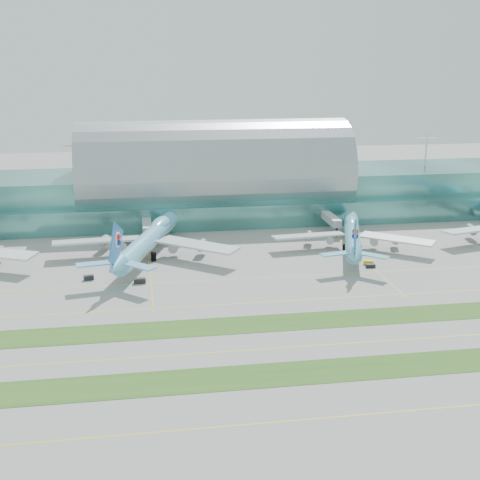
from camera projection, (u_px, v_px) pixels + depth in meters
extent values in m
plane|color=gray|center=(272.00, 326.00, 180.15)|extent=(700.00, 700.00, 0.00)
cube|color=#3D7A75|center=(214.00, 194.00, 301.14)|extent=(340.00, 42.00, 20.00)
cube|color=#3D7A75|center=(221.00, 217.00, 279.65)|extent=(340.00, 8.00, 10.00)
ellipsoid|color=#9EA5A8|center=(214.00, 172.00, 298.46)|extent=(340.00, 46.20, 16.17)
cylinder|color=white|center=(213.00, 154.00, 296.31)|extent=(0.80, 0.80, 16.00)
cube|color=#B2B7B7|center=(147.00, 225.00, 264.35)|extent=(3.50, 22.00, 3.00)
cylinder|color=black|center=(148.00, 240.00, 255.78)|extent=(1.00, 1.00, 4.00)
cube|color=#B2B7B7|center=(330.00, 218.00, 275.72)|extent=(3.50, 22.00, 3.00)
cylinder|color=black|center=(337.00, 232.00, 267.15)|extent=(1.00, 1.00, 4.00)
cube|color=#2D591E|center=(297.00, 373.00, 153.50)|extent=(420.00, 12.00, 0.08)
cube|color=#2D591E|center=(271.00, 323.00, 182.04)|extent=(420.00, 12.00, 0.08)
cube|color=yellow|center=(320.00, 418.00, 134.49)|extent=(420.00, 0.35, 0.01)
cube|color=yellow|center=(283.00, 348.00, 166.83)|extent=(420.00, 0.35, 0.01)
cube|color=yellow|center=(260.00, 302.00, 197.27)|extent=(420.00, 0.35, 0.01)
cube|color=yellow|center=(247.00, 279.00, 218.20)|extent=(420.00, 0.35, 0.01)
cylinder|color=#6BC2ED|center=(148.00, 240.00, 239.88)|extent=(25.50, 62.97, 6.40)
ellipsoid|color=#6BC2ED|center=(161.00, 223.00, 256.49)|extent=(11.69, 20.39, 4.56)
cone|color=#6BC2ED|center=(172.00, 218.00, 272.74)|extent=(7.67, 6.86, 6.40)
cone|color=#6BC2ED|center=(115.00, 268.00, 205.11)|extent=(8.61, 10.70, 6.08)
cube|color=silver|center=(97.00, 241.00, 240.69)|extent=(31.49, 10.11, 1.26)
cylinder|color=gray|center=(114.00, 243.00, 245.92)|extent=(5.07, 6.48, 3.51)
cube|color=silver|center=(197.00, 245.00, 235.35)|extent=(28.82, 25.75, 1.26)
cylinder|color=gray|center=(188.00, 246.00, 241.91)|extent=(5.07, 6.48, 3.51)
cube|color=blue|center=(116.00, 245.00, 205.33)|extent=(4.70, 13.12, 14.89)
cylinder|color=white|center=(117.00, 240.00, 205.90)|extent=(2.39, 5.01, 4.96)
cylinder|color=black|center=(166.00, 235.00, 264.33)|extent=(1.86, 1.86, 3.10)
cylinder|color=black|center=(137.00, 256.00, 237.66)|extent=(1.86, 1.86, 3.10)
cylinder|color=black|center=(154.00, 257.00, 236.77)|extent=(1.86, 1.86, 3.10)
cylinder|color=#5CB4CB|center=(352.00, 235.00, 249.72)|extent=(21.85, 55.20, 5.60)
ellipsoid|color=#5CB4CB|center=(352.00, 221.00, 264.27)|extent=(10.10, 17.85, 3.99)
cone|color=#5CB4CB|center=(351.00, 216.00, 278.51)|extent=(6.69, 5.97, 5.60)
cone|color=#5CB4CB|center=(354.00, 257.00, 219.26)|extent=(7.48, 9.34, 5.32)
cube|color=silver|center=(308.00, 236.00, 250.29)|extent=(27.59, 9.09, 1.10)
cylinder|color=#9A9CA2|center=(320.00, 238.00, 254.90)|extent=(4.40, 5.66, 3.07)
cube|color=silver|center=(397.00, 239.00, 245.89)|extent=(25.33, 22.39, 1.10)
cylinder|color=#9A9CA2|center=(385.00, 240.00, 251.60)|extent=(4.40, 5.66, 3.07)
cube|color=blue|center=(355.00, 239.00, 219.45)|extent=(4.02, 11.51, 13.03)
cylinder|color=silver|center=(355.00, 234.00, 219.95)|extent=(2.05, 4.39, 4.34)
cylinder|color=black|center=(351.00, 231.00, 271.14)|extent=(1.63, 1.63, 2.71)
cylinder|color=black|center=(345.00, 248.00, 247.75)|extent=(1.63, 1.63, 2.71)
cylinder|color=black|center=(359.00, 249.00, 247.02)|extent=(1.63, 1.63, 2.71)
cube|color=silver|center=(479.00, 229.00, 257.28)|extent=(31.45, 15.08, 1.24)
cube|color=black|center=(89.00, 278.00, 216.83)|extent=(3.40, 2.43, 1.54)
cube|color=black|center=(140.00, 281.00, 213.64)|extent=(3.85, 2.05, 1.65)
cube|color=yellow|center=(369.00, 262.00, 232.76)|extent=(3.73, 2.52, 1.45)
cube|color=black|center=(371.00, 266.00, 229.44)|extent=(3.30, 1.79, 1.25)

